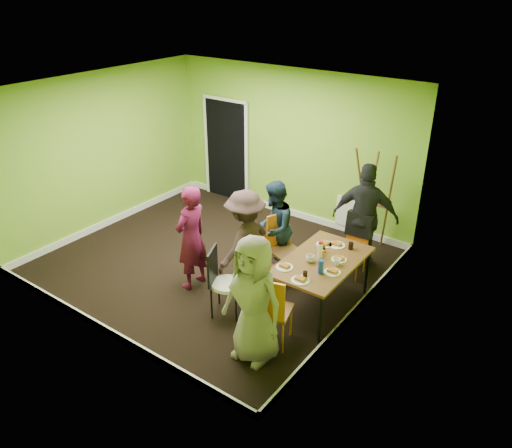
{
  "coord_description": "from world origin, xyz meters",
  "views": [
    {
      "loc": [
        4.68,
        -5.31,
        4.22
      ],
      "look_at": [
        0.84,
        0.0,
        0.94
      ],
      "focal_mm": 35.0,
      "sensor_mm": 36.0,
      "label": 1
    }
  ],
  "objects_px": {
    "chair_left_far": "(282,243)",
    "chair_bentwood": "(222,279)",
    "easel": "(373,202)",
    "person_front_end": "(254,300)",
    "chair_left_near": "(261,262)",
    "blue_bottle": "(321,267)",
    "dining_table": "(322,263)",
    "person_left_near": "(245,242)",
    "thermos": "(320,250)",
    "chair_back_end": "(358,231)",
    "orange_bottle": "(323,253)",
    "person_back_end": "(365,217)",
    "person_standing": "(191,238)",
    "chair_front_end": "(272,308)",
    "person_left_far": "(274,228)"
  },
  "relations": [
    {
      "from": "chair_left_far",
      "to": "chair_bentwood",
      "type": "distance_m",
      "value": 1.28
    },
    {
      "from": "easel",
      "to": "person_front_end",
      "type": "relative_size",
      "value": 1.08
    },
    {
      "from": "chair_left_near",
      "to": "blue_bottle",
      "type": "xyz_separation_m",
      "value": [
        1.05,
        -0.15,
        0.37
      ]
    },
    {
      "from": "dining_table",
      "to": "person_left_near",
      "type": "relative_size",
      "value": 0.95
    },
    {
      "from": "chair_bentwood",
      "to": "thermos",
      "type": "distance_m",
      "value": 1.39
    },
    {
      "from": "chair_left_far",
      "to": "chair_back_end",
      "type": "bearing_deg",
      "value": 157.72
    },
    {
      "from": "easel",
      "to": "person_left_near",
      "type": "height_order",
      "value": "easel"
    },
    {
      "from": "chair_back_end",
      "to": "chair_bentwood",
      "type": "height_order",
      "value": "chair_bentwood"
    },
    {
      "from": "orange_bottle",
      "to": "person_front_end",
      "type": "height_order",
      "value": "person_front_end"
    },
    {
      "from": "person_left_near",
      "to": "person_back_end",
      "type": "distance_m",
      "value": 1.97
    },
    {
      "from": "person_back_end",
      "to": "person_front_end",
      "type": "xyz_separation_m",
      "value": [
        -0.14,
        -2.74,
        -0.04
      ]
    },
    {
      "from": "chair_left_near",
      "to": "person_standing",
      "type": "xyz_separation_m",
      "value": [
        -0.9,
        -0.48,
        0.33
      ]
    },
    {
      "from": "person_left_near",
      "to": "person_back_end",
      "type": "relative_size",
      "value": 0.92
    },
    {
      "from": "chair_left_far",
      "to": "easel",
      "type": "height_order",
      "value": "easel"
    },
    {
      "from": "chair_back_end",
      "to": "person_left_near",
      "type": "relative_size",
      "value": 0.61
    },
    {
      "from": "chair_front_end",
      "to": "person_back_end",
      "type": "distance_m",
      "value": 2.48
    },
    {
      "from": "chair_left_far",
      "to": "person_back_end",
      "type": "bearing_deg",
      "value": 161.92
    },
    {
      "from": "blue_bottle",
      "to": "orange_bottle",
      "type": "height_order",
      "value": "blue_bottle"
    },
    {
      "from": "person_left_far",
      "to": "thermos",
      "type": "bearing_deg",
      "value": 46.72
    },
    {
      "from": "person_standing",
      "to": "chair_front_end",
      "type": "bearing_deg",
      "value": 75.06
    },
    {
      "from": "orange_bottle",
      "to": "person_left_near",
      "type": "relative_size",
      "value": 0.05
    },
    {
      "from": "person_left_far",
      "to": "person_left_near",
      "type": "relative_size",
      "value": 0.94
    },
    {
      "from": "chair_left_near",
      "to": "chair_bentwood",
      "type": "bearing_deg",
      "value": 12.98
    },
    {
      "from": "chair_bentwood",
      "to": "easel",
      "type": "xyz_separation_m",
      "value": [
        0.88,
        2.85,
        0.33
      ]
    },
    {
      "from": "easel",
      "to": "blue_bottle",
      "type": "height_order",
      "value": "easel"
    },
    {
      "from": "orange_bottle",
      "to": "person_back_end",
      "type": "height_order",
      "value": "person_back_end"
    },
    {
      "from": "chair_front_end",
      "to": "person_standing",
      "type": "relative_size",
      "value": 0.64
    },
    {
      "from": "thermos",
      "to": "chair_left_near",
      "type": "bearing_deg",
      "value": -167.17
    },
    {
      "from": "chair_bentwood",
      "to": "person_standing",
      "type": "xyz_separation_m",
      "value": [
        -0.79,
        0.28,
        0.26
      ]
    },
    {
      "from": "easel",
      "to": "person_back_end",
      "type": "relative_size",
      "value": 1.02
    },
    {
      "from": "chair_left_far",
      "to": "person_left_far",
      "type": "height_order",
      "value": "person_left_far"
    },
    {
      "from": "blue_bottle",
      "to": "person_back_end",
      "type": "distance_m",
      "value": 1.67
    },
    {
      "from": "chair_left_far",
      "to": "chair_front_end",
      "type": "height_order",
      "value": "chair_front_end"
    },
    {
      "from": "easel",
      "to": "thermos",
      "type": "xyz_separation_m",
      "value": [
        0.07,
        -1.9,
        -0.02
      ]
    },
    {
      "from": "chair_front_end",
      "to": "orange_bottle",
      "type": "relative_size",
      "value": 13.84
    },
    {
      "from": "chair_left_far",
      "to": "person_left_far",
      "type": "relative_size",
      "value": 0.68
    },
    {
      "from": "chair_left_near",
      "to": "person_standing",
      "type": "height_order",
      "value": "person_standing"
    },
    {
      "from": "dining_table",
      "to": "blue_bottle",
      "type": "height_order",
      "value": "blue_bottle"
    },
    {
      "from": "dining_table",
      "to": "person_standing",
      "type": "xyz_separation_m",
      "value": [
        -1.8,
        -0.64,
        0.11
      ]
    },
    {
      "from": "dining_table",
      "to": "person_front_end",
      "type": "relative_size",
      "value": 0.91
    },
    {
      "from": "dining_table",
      "to": "chair_front_end",
      "type": "xyz_separation_m",
      "value": [
        -0.07,
        -1.11,
        -0.12
      ]
    },
    {
      "from": "dining_table",
      "to": "easel",
      "type": "height_order",
      "value": "easel"
    },
    {
      "from": "chair_left_near",
      "to": "person_left_far",
      "type": "bearing_deg",
      "value": -142.49
    },
    {
      "from": "chair_left_near",
      "to": "person_left_far",
      "type": "xyz_separation_m",
      "value": [
        -0.17,
        0.59,
        0.27
      ]
    },
    {
      "from": "person_front_end",
      "to": "chair_left_near",
      "type": "bearing_deg",
      "value": 123.14
    },
    {
      "from": "chair_left_near",
      "to": "person_left_far",
      "type": "relative_size",
      "value": 0.57
    },
    {
      "from": "chair_front_end",
      "to": "person_front_end",
      "type": "distance_m",
      "value": 0.38
    },
    {
      "from": "chair_bentwood",
      "to": "person_standing",
      "type": "distance_m",
      "value": 0.88
    },
    {
      "from": "chair_bentwood",
      "to": "chair_front_end",
      "type": "bearing_deg",
      "value": 55.75
    },
    {
      "from": "person_left_far",
      "to": "person_left_near",
      "type": "height_order",
      "value": "person_left_near"
    }
  ]
}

